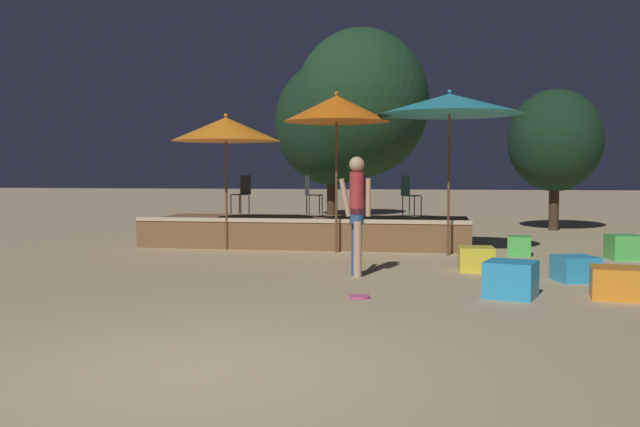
{
  "coord_description": "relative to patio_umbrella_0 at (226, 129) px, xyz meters",
  "views": [
    {
      "loc": [
        1.95,
        -5.62,
        1.66
      ],
      "look_at": [
        0.0,
        6.37,
        0.94
      ],
      "focal_mm": 40.0,
      "sensor_mm": 36.0,
      "label": 1
    }
  ],
  "objects": [
    {
      "name": "background_tree_0",
      "position": [
        2.24,
        6.07,
        1.09
      ],
      "size": [
        3.89,
        3.89,
        5.78
      ],
      "color": "#3D2B1C",
      "rests_on": "ground"
    },
    {
      "name": "wooden_deck",
      "position": [
        1.54,
        1.37,
        -2.25
      ],
      "size": [
        7.16,
        2.74,
        0.67
      ],
      "color": "brown",
      "rests_on": "ground"
    },
    {
      "name": "patio_umbrella_1",
      "position": [
        4.64,
        -0.3,
        0.43
      ],
      "size": [
        2.84,
        2.84,
        3.26
      ],
      "color": "brown",
      "rests_on": "ground"
    },
    {
      "name": "cube_seat_1",
      "position": [
        6.48,
        -3.4,
        -2.36
      ],
      "size": [
        0.71,
        0.71,
        0.38
      ],
      "rotation": [
        0.0,
        0.0,
        0.29
      ],
      "color": "#2D9EDB",
      "rests_on": "ground"
    },
    {
      "name": "cube_seat_3",
      "position": [
        6.73,
        -4.83,
        -2.34
      ],
      "size": [
        0.7,
        0.7,
        0.41
      ],
      "rotation": [
        0.0,
        0.0,
        -0.14
      ],
      "color": "orange",
      "rests_on": "ground"
    },
    {
      "name": "background_tree_3",
      "position": [
        0.68,
        11.35,
        0.69
      ],
      "size": [
        3.16,
        3.16,
        4.99
      ],
      "color": "#3D2B1C",
      "rests_on": "ground"
    },
    {
      "name": "background_tree_2",
      "position": [
        7.69,
        6.31,
        -0.02
      ],
      "size": [
        2.61,
        2.61,
        3.97
      ],
      "color": "#3D2B1C",
      "rests_on": "ground"
    },
    {
      "name": "cube_seat_0",
      "position": [
        6.02,
        -0.16,
        -2.35
      ],
      "size": [
        0.49,
        0.49,
        0.39
      ],
      "rotation": [
        0.0,
        0.0,
        -0.1
      ],
      "color": "#4CC651",
      "rests_on": "ground"
    },
    {
      "name": "bistro_chair_0",
      "position": [
        -0.08,
        1.6,
        -1.33
      ],
      "size": [
        0.45,
        0.45,
        0.9
      ],
      "rotation": [
        0.0,
        0.0,
        4.28
      ],
      "color": "#2D3338",
      "rests_on": "wooden_deck"
    },
    {
      "name": "bistro_chair_2",
      "position": [
        3.79,
        1.35,
        -1.33
      ],
      "size": [
        0.47,
        0.47,
        0.9
      ],
      "rotation": [
        0.0,
        0.0,
        2.13
      ],
      "color": "#1E4C47",
      "rests_on": "wooden_deck"
    },
    {
      "name": "patio_umbrella_0",
      "position": [
        0.0,
        0.0,
        0.0
      ],
      "size": [
        2.3,
        2.3,
        2.88
      ],
      "color": "brown",
      "rests_on": "ground"
    },
    {
      "name": "cube_seat_2",
      "position": [
        7.92,
        -0.46,
        -2.32
      ],
      "size": [
        0.67,
        0.67,
        0.46
      ],
      "rotation": [
        0.0,
        0.0,
        0.14
      ],
      "color": "#4CC651",
      "rests_on": "ground"
    },
    {
      "name": "bistro_chair_1",
      "position": [
        1.56,
        1.44,
        -1.33
      ],
      "size": [
        0.44,
        0.44,
        0.9
      ],
      "rotation": [
        0.0,
        0.0,
        1.95
      ],
      "color": "#2D3338",
      "rests_on": "wooden_deck"
    },
    {
      "name": "patio_umbrella_2",
      "position": [
        2.38,
        -0.18,
        0.38
      ],
      "size": [
        2.16,
        2.16,
        3.28
      ],
      "color": "brown",
      "rests_on": "ground"
    },
    {
      "name": "frisbee_disc",
      "position": [
        3.41,
        -5.35,
        -2.53
      ],
      "size": [
        0.27,
        0.27,
        0.03
      ],
      "color": "#E54C99",
      "rests_on": "ground"
    },
    {
      "name": "background_tree_1",
      "position": [
        1.36,
        6.17,
        0.53
      ],
      "size": [
        3.31,
        3.31,
        4.91
      ],
      "color": "#3D2B1C",
      "rests_on": "ground"
    },
    {
      "name": "person_2",
      "position": [
        3.15,
        -3.41,
        -1.48
      ],
      "size": [
        0.51,
        0.31,
        1.89
      ],
      "rotation": [
        0.0,
        0.0,
        1.87
      ],
      "color": "tan",
      "rests_on": "ground"
    },
    {
      "name": "cube_seat_4",
      "position": [
        5.06,
        -2.54,
        -2.34
      ],
      "size": [
        0.6,
        0.6,
        0.41
      ],
      "rotation": [
        0.0,
        0.0,
        0.04
      ],
      "color": "yellow",
      "rests_on": "ground"
    },
    {
      "name": "ground_plane",
      "position": [
        2.43,
        -8.96,
        -2.55
      ],
      "size": [
        120.0,
        120.0,
        0.0
      ],
      "primitive_type": "plane",
      "color": "tan"
    },
    {
      "name": "cube_seat_5",
      "position": [
        5.37,
        -4.97,
        -2.31
      ],
      "size": [
        0.79,
        0.79,
        0.48
      ],
      "rotation": [
        0.0,
        0.0,
        -0.3
      ],
      "color": "#2D9EDB",
      "rests_on": "ground"
    }
  ]
}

